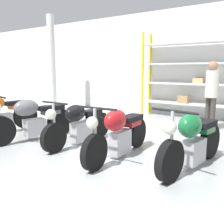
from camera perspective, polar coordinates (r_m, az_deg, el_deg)
name	(u,v)px	position (r m, az deg, el deg)	size (l,w,h in m)	color
ground_plane	(101,149)	(5.01, -2.59, -8.56)	(30.00, 30.00, 0.00)	#B2B7B7
back_wall	(182,63)	(8.94, 15.74, 10.78)	(30.00, 0.08, 3.60)	silver
shelving_rack	(197,76)	(8.40, 18.94, 7.80)	(3.62, 0.63, 2.82)	yellow
support_pillar	(52,64)	(9.99, -13.58, 10.71)	(0.28, 0.28, 3.60)	silver
motorcycle_orange	(0,114)	(6.76, -24.15, -0.43)	(0.65, 2.03, 1.05)	black
motorcycle_grey	(32,120)	(5.83, -17.89, -1.71)	(0.82, 2.03, 1.04)	black
motorcycle_black	(79,124)	(5.32, -7.52, -2.66)	(0.66, 2.03, 0.97)	black
motorcycle_red	(119,132)	(4.46, 1.57, -4.57)	(0.73, 2.06, 1.00)	black
motorcycle_green	(192,141)	(4.15, 17.91, -6.24)	(0.70, 1.96, 1.03)	black
person_near_rack	(212,90)	(6.88, 21.82, 4.70)	(0.45, 0.45, 1.78)	#38332D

